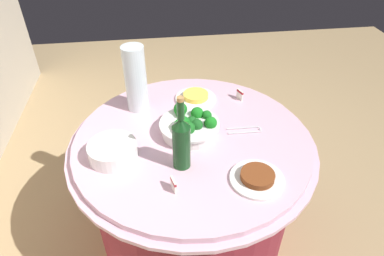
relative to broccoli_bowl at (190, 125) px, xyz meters
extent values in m
plane|color=tan|center=(-0.02, -0.01, -0.79)|extent=(6.00, 6.00, 0.00)
cylinder|color=maroon|center=(-0.02, -0.01, -0.44)|extent=(1.01, 1.01, 0.69)
cylinder|color=#E0B2C6|center=(-0.02, -0.01, -0.09)|extent=(1.16, 1.16, 0.02)
cylinder|color=#E0B2C6|center=(-0.02, -0.01, -0.06)|extent=(1.10, 1.10, 0.03)
cylinder|color=white|center=(0.00, 0.00, -0.02)|extent=(0.26, 0.26, 0.05)
cylinder|color=white|center=(0.00, 0.00, 0.01)|extent=(0.28, 0.28, 0.01)
sphere|color=#19631E|center=(-0.06, 0.01, 0.03)|extent=(0.06, 0.06, 0.06)
sphere|color=#196C1E|center=(0.06, 0.04, 0.03)|extent=(0.04, 0.04, 0.04)
sphere|color=#19711E|center=(-0.02, 0.03, 0.04)|extent=(0.06, 0.06, 0.06)
sphere|color=#19561E|center=(-0.03, -0.03, 0.02)|extent=(0.06, 0.06, 0.06)
sphere|color=#197D1E|center=(-0.03, -0.09, 0.03)|extent=(0.06, 0.06, 0.06)
sphere|color=#196A1E|center=(0.04, -0.09, 0.03)|extent=(0.05, 0.05, 0.05)
sphere|color=#19541E|center=(-0.02, -0.08, 0.02)|extent=(0.04, 0.04, 0.04)
sphere|color=#19721E|center=(0.09, 0.03, 0.04)|extent=(0.07, 0.07, 0.07)
sphere|color=#19581E|center=(-0.01, -0.01, 0.02)|extent=(0.05, 0.05, 0.05)
sphere|color=#19791E|center=(0.06, -0.04, 0.02)|extent=(0.06, 0.06, 0.06)
sphere|color=#19811E|center=(-0.04, 0.04, 0.03)|extent=(0.07, 0.07, 0.07)
sphere|color=#19611E|center=(-0.06, 0.05, 0.03)|extent=(0.06, 0.06, 0.06)
cylinder|color=white|center=(-0.12, 0.35, -0.04)|extent=(0.21, 0.21, 0.01)
cylinder|color=white|center=(-0.12, 0.35, -0.03)|extent=(0.21, 0.21, 0.01)
cylinder|color=white|center=(-0.12, 0.35, -0.02)|extent=(0.21, 0.21, 0.01)
cylinder|color=white|center=(-0.12, 0.35, -0.01)|extent=(0.21, 0.21, 0.01)
cylinder|color=white|center=(-0.12, 0.35, 0.00)|extent=(0.21, 0.21, 0.01)
cylinder|color=white|center=(-0.12, 0.35, 0.01)|extent=(0.21, 0.21, 0.01)
cylinder|color=white|center=(-0.12, 0.35, 0.02)|extent=(0.21, 0.21, 0.01)
cylinder|color=#133D19|center=(-0.21, 0.06, 0.05)|extent=(0.07, 0.07, 0.20)
cone|color=#133D19|center=(-0.21, 0.06, 0.17)|extent=(0.07, 0.07, 0.04)
cylinder|color=#133D19|center=(-0.21, 0.06, 0.23)|extent=(0.03, 0.03, 0.08)
cylinder|color=#B2844C|center=(-0.21, 0.06, 0.28)|extent=(0.03, 0.03, 0.02)
cylinder|color=silver|center=(0.25, 0.24, 0.12)|extent=(0.11, 0.11, 0.34)
sphere|color=#E5B26B|center=(0.27, 0.24, -0.01)|extent=(0.06, 0.06, 0.06)
sphere|color=#E5B26B|center=(0.24, 0.25, -0.01)|extent=(0.06, 0.06, 0.06)
sphere|color=#E5B26B|center=(0.24, 0.22, -0.01)|extent=(0.06, 0.06, 0.06)
sphere|color=#72C64C|center=(0.27, 0.25, 0.05)|extent=(0.06, 0.06, 0.06)
sphere|color=#72C64C|center=(0.24, 0.24, 0.05)|extent=(0.06, 0.06, 0.06)
sphere|color=#72C64C|center=(0.26, 0.21, 0.05)|extent=(0.06, 0.06, 0.06)
sphere|color=red|center=(0.26, 0.26, 0.10)|extent=(0.06, 0.06, 0.06)
sphere|color=red|center=(0.23, 0.23, 0.10)|extent=(0.06, 0.06, 0.06)
sphere|color=red|center=(0.27, 0.22, 0.10)|extent=(0.06, 0.06, 0.06)
sphere|color=#E5B26B|center=(0.25, 0.26, 0.15)|extent=(0.06, 0.06, 0.06)
sphere|color=#E5B26B|center=(0.24, 0.22, 0.15)|extent=(0.06, 0.06, 0.06)
sphere|color=#E5B26B|center=(0.27, 0.23, 0.15)|extent=(0.06, 0.06, 0.06)
sphere|color=#72C64C|center=(0.24, 0.25, 0.21)|extent=(0.06, 0.06, 0.06)
sphere|color=#72C64C|center=(0.25, 0.21, 0.21)|extent=(0.06, 0.06, 0.06)
sphere|color=#72C64C|center=(0.27, 0.24, 0.21)|extent=(0.06, 0.06, 0.06)
cylinder|color=silver|center=(-0.03, -0.26, -0.04)|extent=(0.01, 0.16, 0.01)
cylinder|color=silver|center=(0.00, -0.26, -0.04)|extent=(0.01, 0.16, 0.01)
sphere|color=silver|center=(-0.02, -0.34, -0.04)|extent=(0.01, 0.01, 0.01)
cylinder|color=white|center=(-0.33, -0.23, -0.04)|extent=(0.22, 0.22, 0.01)
cylinder|color=brown|center=(-0.33, -0.23, -0.02)|extent=(0.14, 0.14, 0.03)
cylinder|color=white|center=(0.29, -0.07, -0.04)|extent=(0.22, 0.22, 0.01)
cylinder|color=#F2D14C|center=(0.29, -0.07, -0.02)|extent=(0.13, 0.13, 0.03)
cube|color=white|center=(-0.34, 0.11, -0.02)|extent=(0.05, 0.02, 0.05)
cube|color=maroon|center=(-0.34, 0.11, 0.00)|extent=(0.05, 0.02, 0.01)
cube|color=white|center=(0.26, -0.31, -0.02)|extent=(0.05, 0.03, 0.05)
cube|color=maroon|center=(0.26, -0.31, 0.00)|extent=(0.05, 0.03, 0.01)
camera|label=1|loc=(-1.22, 0.16, 0.93)|focal=31.08mm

